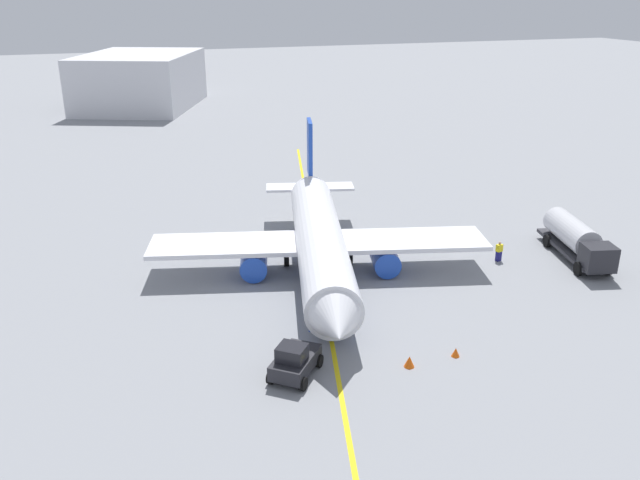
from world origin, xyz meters
TOP-DOWN VIEW (x-y plane):
  - ground_plane at (0.00, 0.00)m, footprint 400.00×400.00m
  - airplane at (-0.46, 0.12)m, footprint 31.37×27.02m
  - fuel_tanker at (3.65, 21.39)m, footprint 10.15×4.80m
  - pushback_tug at (13.07, -6.04)m, footprint 4.09×3.93m
  - refueling_worker at (2.05, 15.04)m, footprint 0.48×0.60m
  - safety_cone_nose at (14.37, 0.76)m, footprint 0.65×0.65m
  - safety_cone_wingtip at (14.23, 4.01)m, footprint 0.53×0.53m
  - distant_hangar at (-83.89, -6.82)m, footprint 31.09×27.23m
  - taxi_line_marking at (0.00, 0.00)m, footprint 82.98×22.11m

SIDE VIEW (x-z plane):
  - ground_plane at x=0.00m, z-range 0.00..0.00m
  - taxi_line_marking at x=0.00m, z-range 0.00..0.01m
  - safety_cone_wingtip at x=14.23m, z-range 0.00..0.58m
  - safety_cone_nose at x=14.37m, z-range 0.00..0.72m
  - refueling_worker at x=2.05m, z-range -0.03..1.68m
  - pushback_tug at x=13.07m, z-range -0.09..2.11m
  - fuel_tanker at x=3.65m, z-range 0.14..3.29m
  - airplane at x=-0.46m, z-range -2.18..7.56m
  - distant_hangar at x=-83.89m, z-range -0.01..9.79m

